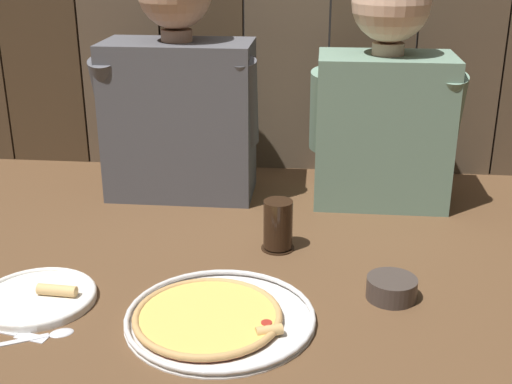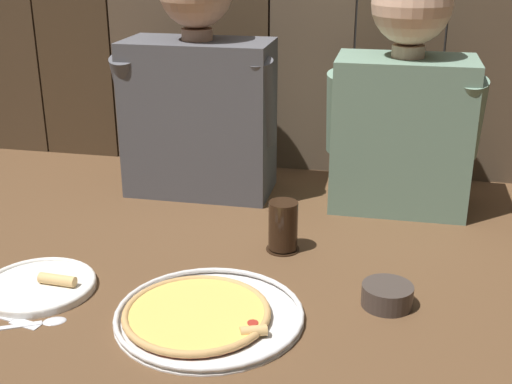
# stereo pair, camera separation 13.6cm
# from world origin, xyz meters

# --- Properties ---
(ground_plane) EXTENTS (3.20, 3.20, 0.00)m
(ground_plane) POSITION_xyz_m (0.00, 0.00, 0.00)
(ground_plane) COLOR brown
(pizza_tray) EXTENTS (0.35, 0.35, 0.03)m
(pizza_tray) POSITION_xyz_m (-0.08, -0.11, 0.01)
(pizza_tray) COLOR silver
(pizza_tray) RESTS_ON ground
(dinner_plate) EXTENTS (0.23, 0.23, 0.03)m
(dinner_plate) POSITION_xyz_m (-0.43, -0.07, 0.01)
(dinner_plate) COLOR white
(dinner_plate) RESTS_ON ground
(drinking_glass) EXTENTS (0.08, 0.08, 0.12)m
(drinking_glass) POSITION_xyz_m (0.02, 0.21, 0.06)
(drinking_glass) COLOR black
(drinking_glass) RESTS_ON ground
(dipping_bowl) EXTENTS (0.10, 0.10, 0.04)m
(dipping_bowl) POSITION_xyz_m (0.26, 0.01, 0.02)
(dipping_bowl) COLOR #3D332D
(dipping_bowl) RESTS_ON ground
(table_knife) EXTENTS (0.16, 0.05, 0.01)m
(table_knife) POSITION_xyz_m (-0.44, -0.18, 0.00)
(table_knife) COLOR silver
(table_knife) RESTS_ON ground
(table_spoon) EXTENTS (0.13, 0.08, 0.01)m
(table_spoon) POSITION_xyz_m (-0.36, -0.18, 0.00)
(table_spoon) COLOR silver
(table_spoon) RESTS_ON ground
(diner_left) EXTENTS (0.42, 0.21, 0.64)m
(diner_left) POSITION_xyz_m (-0.27, 0.54, 0.30)
(diner_left) COLOR #4C4C51
(diner_left) RESTS_ON ground
(diner_right) EXTENTS (0.38, 0.22, 0.62)m
(diner_right) POSITION_xyz_m (0.27, 0.54, 0.29)
(diner_right) COLOR slate
(diner_right) RESTS_ON ground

